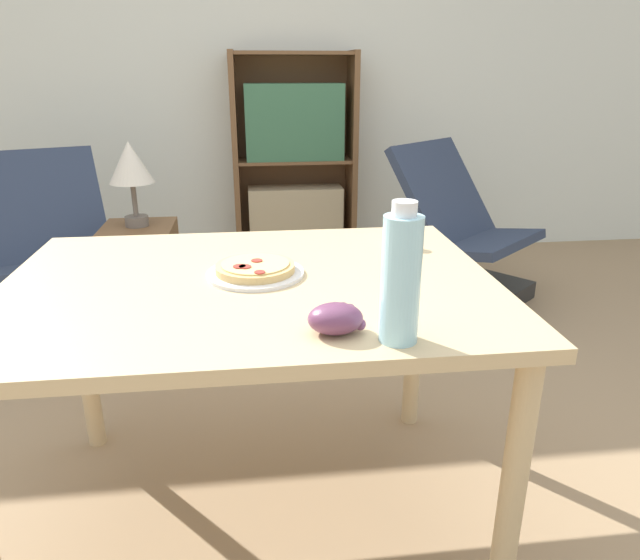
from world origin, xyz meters
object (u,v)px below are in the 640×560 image
at_px(salt_shaker, 398,233).
at_px(lounge_chair_near, 50,274).
at_px(bookshelf, 295,169).
at_px(table_lamp, 131,166).
at_px(side_table, 144,280).
at_px(grape_bunch, 337,318).
at_px(drink_bottle, 401,278).
at_px(lounge_chair_far, 463,251).
at_px(pizza_on_plate, 255,270).

xyz_separation_m(salt_shaker, lounge_chair_near, (-1.50, 1.23, -0.51)).
xyz_separation_m(lounge_chair_near, bookshelf, (1.35, 0.99, 0.35)).
xyz_separation_m(lounge_chair_near, table_lamp, (0.49, -0.13, 0.56)).
bearing_deg(bookshelf, side_table, -127.30).
height_order(grape_bunch, table_lamp, table_lamp).
relative_size(drink_bottle, salt_shaker, 3.60).
height_order(lounge_chair_near, bookshelf, bookshelf).
distance_m(lounge_chair_near, lounge_chair_far, 2.26).
height_order(lounge_chair_far, bookshelf, bookshelf).
relative_size(lounge_chair_near, lounge_chair_far, 0.95).
distance_m(pizza_on_plate, lounge_chair_far, 2.05).
height_order(salt_shaker, bookshelf, bookshelf).
xyz_separation_m(side_table, table_lamp, (0.00, -0.00, 0.57)).
distance_m(grape_bunch, lounge_chair_far, 2.27).
bearing_deg(pizza_on_plate, grape_bunch, -66.15).
bearing_deg(salt_shaker, table_lamp, 132.50).
relative_size(bookshelf, table_lamp, 3.44).
relative_size(salt_shaker, table_lamp, 0.20).
bearing_deg(drink_bottle, salt_shaker, 75.96).
xyz_separation_m(drink_bottle, lounge_chair_far, (0.92, 2.01, -0.61)).
bearing_deg(bookshelf, pizza_on_plate, -96.88).
bearing_deg(lounge_chair_far, side_table, 148.81).
bearing_deg(drink_bottle, pizza_on_plate, 123.80).
height_order(pizza_on_plate, drink_bottle, drink_bottle).
bearing_deg(salt_shaker, side_table, 132.50).
bearing_deg(bookshelf, salt_shaker, -86.12).
xyz_separation_m(salt_shaker, lounge_chair_far, (0.76, 1.36, -0.51)).
relative_size(pizza_on_plate, lounge_chair_far, 0.26).
xyz_separation_m(salt_shaker, bookshelf, (-0.15, 2.21, -0.16)).
distance_m(salt_shaker, lounge_chair_near, 2.00).
bearing_deg(table_lamp, pizza_on_plate, -67.10).
bearing_deg(lounge_chair_near, table_lamp, -35.96).
bearing_deg(lounge_chair_near, side_table, -35.96).
bearing_deg(lounge_chair_near, lounge_chair_far, -17.41).
distance_m(pizza_on_plate, drink_bottle, 0.52).
xyz_separation_m(grape_bunch, salt_shaker, (0.28, 0.60, 0.01)).
height_order(grape_bunch, lounge_chair_far, lounge_chair_far).
height_order(grape_bunch, drink_bottle, drink_bottle).
bearing_deg(lounge_chair_far, bookshelf, 96.97).
height_order(grape_bunch, side_table, grape_bunch).
bearing_deg(side_table, lounge_chair_far, 8.53).
distance_m(drink_bottle, lounge_chair_near, 2.38).
relative_size(pizza_on_plate, table_lamp, 0.65).
bearing_deg(lounge_chair_far, grape_bunch, -157.68).
bearing_deg(lounge_chair_near, pizza_on_plate, -74.90).
relative_size(pizza_on_plate, drink_bottle, 0.90).
bearing_deg(side_table, grape_bunch, -66.89).
bearing_deg(drink_bottle, grape_bunch, 156.61).
bearing_deg(grape_bunch, lounge_chair_near, 123.62).
height_order(grape_bunch, salt_shaker, salt_shaker).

